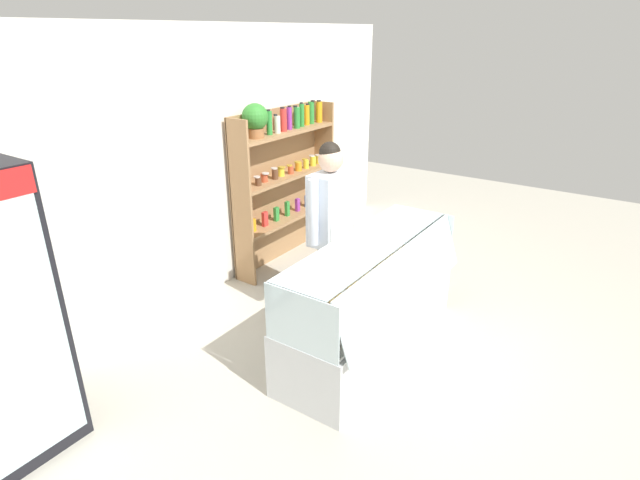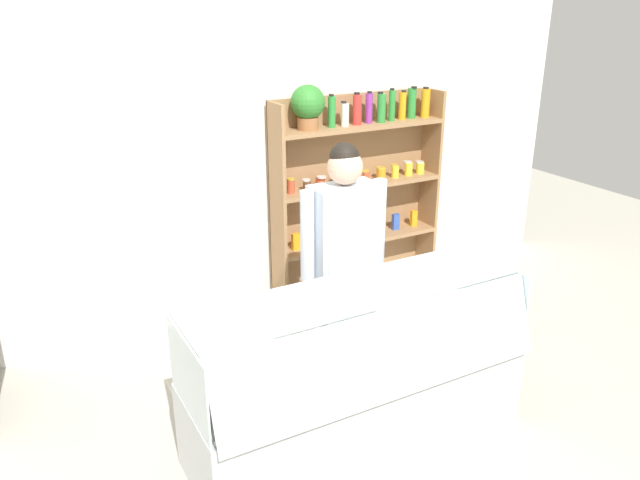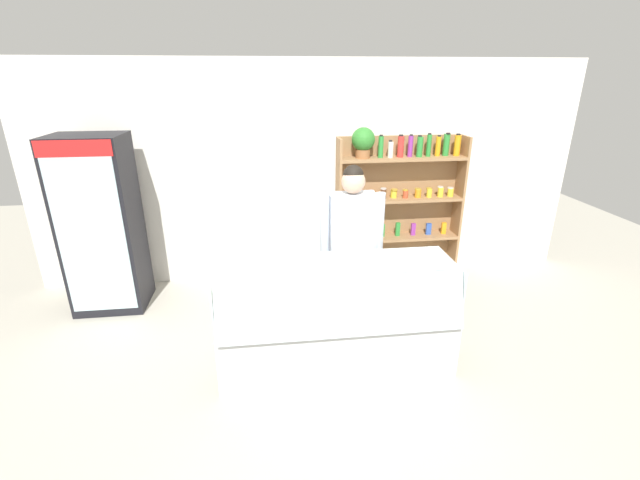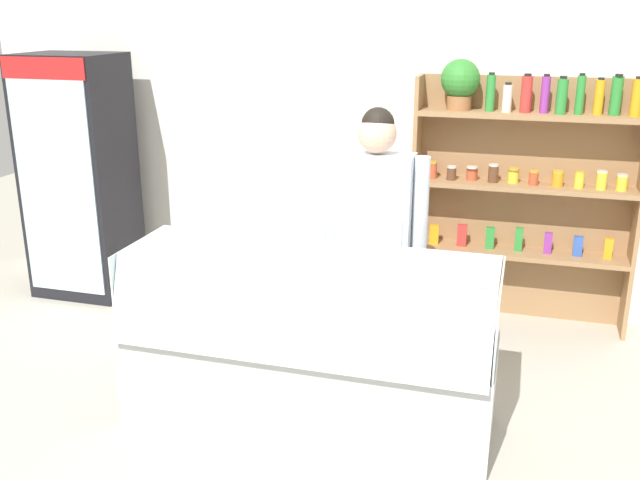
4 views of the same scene
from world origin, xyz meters
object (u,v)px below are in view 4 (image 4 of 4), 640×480
Objects in this scene: shelving_unit at (517,176)px; deli_display_case at (307,371)px; drinks_fridge at (79,177)px; shop_clerk at (375,224)px.

deli_display_case is at bearing -120.15° from shelving_unit.
drinks_fridge is at bearing 148.96° from deli_display_case.
shelving_unit is 1.12× the size of shop_clerk.
deli_display_case is at bearing -113.33° from shop_clerk.
shop_clerk is at bearing -17.76° from drinks_fridge.
drinks_fridge is 1.12× the size of shop_clerk.
shelving_unit is at bearing 56.85° from shop_clerk.
shelving_unit is 1.45m from shop_clerk.
shop_clerk is at bearing 66.67° from deli_display_case.
deli_display_case is at bearing -31.04° from drinks_fridge.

